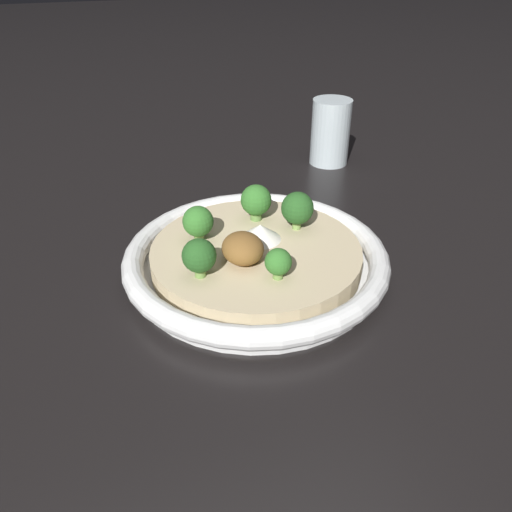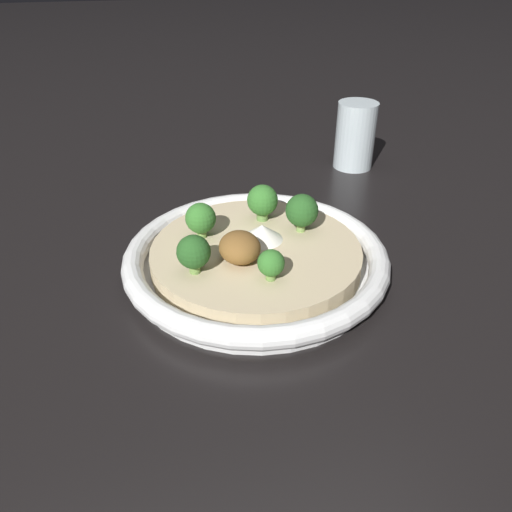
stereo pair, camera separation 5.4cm
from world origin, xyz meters
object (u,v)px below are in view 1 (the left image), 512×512
risotto_bowl (256,258)px  broccoli_back (297,209)px  broccoli_back_left (256,201)px  broccoli_front (198,222)px  broccoli_front_right (199,256)px  broccoli_right (275,263)px  drinking_glass (330,132)px

risotto_bowl → broccoli_back: bearing=111.3°
broccoli_back_left → broccoli_front: size_ratio=1.07×
risotto_bowl → broccoli_back: broccoli_back is taller
risotto_bowl → broccoli_front_right: broccoli_front_right is taller
broccoli_front_right → broccoli_front: size_ratio=1.00×
broccoli_back_left → broccoli_back: broccoli_back is taller
broccoli_back → risotto_bowl: bearing=-68.7°
risotto_bowl → broccoli_back_left: broccoli_back_left is taller
broccoli_back_left → broccoli_back: 0.05m
broccoli_right → drinking_glass: bearing=144.8°
broccoli_right → broccoli_front: size_ratio=0.79×
broccoli_front_right → broccoli_back_left: bearing=134.6°
broccoli_back → drinking_glass: drinking_glass is taller
broccoli_right → broccoli_front: bearing=-152.4°
broccoli_front_right → drinking_glass: size_ratio=0.39×
risotto_bowl → broccoli_front: broccoli_front is taller
broccoli_right → broccoli_back: bearing=144.0°
broccoli_back_left → broccoli_front: broccoli_back_left is taller
drinking_glass → broccoli_right: bearing=-35.2°
broccoli_front → drinking_glass: drinking_glass is taller
risotto_bowl → drinking_glass: drinking_glass is taller
broccoli_front → drinking_glass: size_ratio=0.39×
broccoli_right → drinking_glass: 0.39m
broccoli_right → broccoli_front_right: (-0.03, -0.07, 0.00)m
broccoli_right → broccoli_front_right: broccoli_front_right is taller
broccoli_front_right → drinking_glass: (-0.29, 0.29, -0.00)m
broccoli_back → broccoli_front_right: bearing=-66.9°
drinking_glass → broccoli_back_left: bearing=-45.2°
risotto_bowl → broccoli_front: (-0.04, -0.05, 0.04)m
broccoli_back_left → broccoli_back: (0.04, 0.04, 0.00)m
broccoli_back → broccoli_right: size_ratio=1.38×
broccoli_back → drinking_glass: bearing=145.1°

